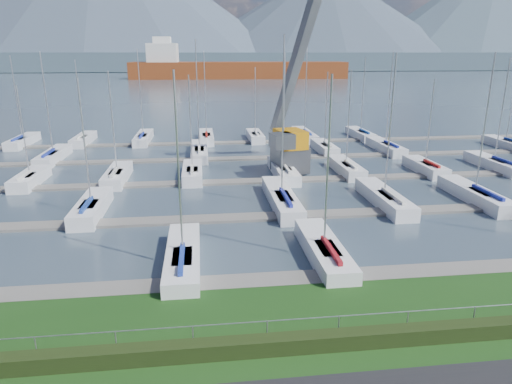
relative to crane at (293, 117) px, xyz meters
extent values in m
cube|color=#3D4C5A|center=(-6.00, 229.87, -5.73)|extent=(800.00, 540.00, 0.20)
cube|color=black|center=(-6.00, -30.53, -4.98)|extent=(80.00, 0.70, 0.70)
cylinder|color=gray|center=(-6.00, -30.13, -4.13)|extent=(80.00, 0.04, 0.04)
cube|color=#445764|center=(-6.00, 299.87, 0.67)|extent=(900.00, 80.00, 12.00)
cone|color=#3E4A5B|center=(104.00, 379.87, 37.17)|extent=(300.00, 300.00, 85.00)
cone|color=#475969|center=(274.00, 389.87, 44.67)|extent=(320.00, 320.00, 100.00)
cube|color=slate|center=(-6.00, -24.13, -5.55)|extent=(90.00, 1.60, 0.25)
cube|color=slate|center=(-6.00, -14.13, -5.55)|extent=(90.00, 1.60, 0.25)
cube|color=slate|center=(-6.00, -4.13, -5.55)|extent=(90.00, 1.60, 0.25)
cube|color=gray|center=(-6.00, 5.87, -5.55)|extent=(90.00, 1.60, 0.25)
cube|color=slate|center=(-6.00, 15.87, -5.55)|extent=(90.00, 1.60, 0.25)
cube|color=#525459|center=(-0.46, -1.23, -4.13)|extent=(3.74, 3.74, 2.60)
cube|color=orange|center=(-0.46, -1.23, -2.03)|extent=(3.19, 3.82, 1.80)
cube|color=slate|center=(1.34, 3.27, 6.97)|extent=(4.91, 10.84, 19.89)
cube|color=#505357|center=(-1.66, -3.23, -1.83)|extent=(2.37, 2.53, 1.40)
cube|color=brown|center=(10.10, 183.14, -2.83)|extent=(104.28, 21.05, 10.00)
cube|color=silver|center=(-26.21, 184.21, 4.67)|extent=(14.41, 14.41, 12.00)
cube|color=silver|center=(-26.21, 184.21, 11.67)|extent=(8.23, 8.23, 4.00)
camera|label=1|loc=(-9.39, -46.07, 6.26)|focal=32.00mm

